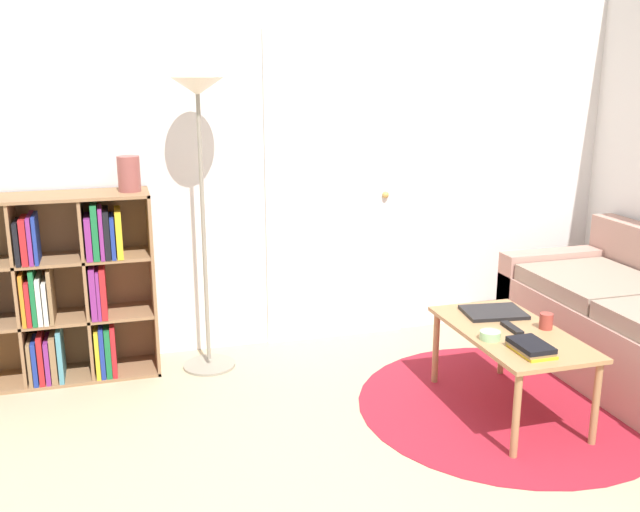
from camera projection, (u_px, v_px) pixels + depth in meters
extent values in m
cube|color=silver|center=(287.00, 145.00, 4.47)|extent=(7.49, 0.05, 2.60)
cube|color=white|center=(337.00, 191.00, 4.60)|extent=(0.94, 0.02, 2.00)
sphere|color=tan|center=(386.00, 195.00, 4.68)|extent=(0.04, 0.04, 0.04)
cylinder|color=maroon|center=(508.00, 405.00, 3.85)|extent=(1.62, 1.62, 0.01)
cube|color=#936B47|center=(153.00, 281.00, 4.23)|extent=(0.02, 0.34, 1.09)
cube|color=#936B47|center=(44.00, 197.00, 3.94)|extent=(1.13, 0.34, 0.02)
cube|color=#936B47|center=(62.00, 375.00, 4.21)|extent=(1.13, 0.34, 0.02)
cube|color=#936B47|center=(55.00, 281.00, 4.22)|extent=(1.13, 0.02, 1.09)
cube|color=#936B47|center=(19.00, 292.00, 4.02)|extent=(0.02, 0.32, 1.05)
cube|color=#936B47|center=(87.00, 286.00, 4.12)|extent=(0.02, 0.32, 1.05)
cube|color=#936B47|center=(56.00, 318.00, 4.12)|extent=(1.09, 0.32, 0.02)
cube|color=#936B47|center=(50.00, 260.00, 4.03)|extent=(1.09, 0.32, 0.02)
cube|color=olive|center=(31.00, 360.00, 4.09)|extent=(0.02, 0.22, 0.25)
cube|color=navy|center=(36.00, 360.00, 4.08)|extent=(0.03, 0.19, 0.26)
cube|color=#B21E23|center=(42.00, 357.00, 4.10)|extent=(0.03, 0.22, 0.28)
cube|color=#7F287A|center=(48.00, 359.00, 4.11)|extent=(0.03, 0.22, 0.25)
cube|color=olive|center=(54.00, 356.00, 4.12)|extent=(0.03, 0.22, 0.28)
cube|color=teal|center=(61.00, 352.00, 4.14)|extent=(0.03, 0.26, 0.31)
cube|color=gold|center=(97.00, 351.00, 4.18)|extent=(0.02, 0.21, 0.29)
cube|color=navy|center=(102.00, 349.00, 4.19)|extent=(0.03, 0.24, 0.30)
cube|color=#196B38|center=(108.00, 349.00, 4.20)|extent=(0.03, 0.23, 0.29)
cube|color=#B21E23|center=(113.00, 348.00, 4.20)|extent=(0.03, 0.22, 0.30)
cube|color=orange|center=(24.00, 296.00, 4.01)|extent=(0.02, 0.27, 0.30)
cube|color=#B21E23|center=(29.00, 301.00, 4.00)|extent=(0.02, 0.22, 0.25)
cube|color=#196B38|center=(34.00, 295.00, 4.00)|extent=(0.03, 0.22, 0.31)
cube|color=silver|center=(40.00, 298.00, 4.03)|extent=(0.03, 0.25, 0.27)
cube|color=silver|center=(46.00, 300.00, 4.02)|extent=(0.02, 0.21, 0.24)
cube|color=olive|center=(51.00, 293.00, 4.04)|extent=(0.02, 0.26, 0.31)
cube|color=#7F287A|center=(93.00, 291.00, 4.09)|extent=(0.03, 0.22, 0.30)
cube|color=#7F287A|center=(98.00, 292.00, 4.10)|extent=(0.02, 0.23, 0.28)
cube|color=#B21E23|center=(103.00, 290.00, 4.13)|extent=(0.03, 0.27, 0.29)
cube|color=black|center=(18.00, 242.00, 3.90)|extent=(0.03, 0.20, 0.24)
cube|color=#B21E23|center=(25.00, 240.00, 3.90)|extent=(0.03, 0.20, 0.26)
cube|color=#7F287A|center=(32.00, 238.00, 3.94)|extent=(0.02, 0.27, 0.26)
cube|color=navy|center=(36.00, 238.00, 3.93)|extent=(0.02, 0.22, 0.27)
cube|color=#7F287A|center=(89.00, 237.00, 4.01)|extent=(0.03, 0.24, 0.24)
cube|color=#196B38|center=(95.00, 229.00, 4.03)|extent=(0.03, 0.26, 0.31)
cube|color=#7F287A|center=(101.00, 232.00, 4.00)|extent=(0.02, 0.19, 0.29)
cube|color=black|center=(107.00, 233.00, 4.04)|extent=(0.03, 0.25, 0.27)
cube|color=navy|center=(113.00, 236.00, 4.04)|extent=(0.02, 0.23, 0.24)
cube|color=gold|center=(119.00, 232.00, 4.06)|extent=(0.03, 0.25, 0.27)
cylinder|color=gray|center=(209.00, 365.00, 4.36)|extent=(0.32, 0.32, 0.01)
cylinder|color=gray|center=(203.00, 229.00, 4.14)|extent=(0.02, 0.02, 1.62)
cone|color=white|center=(197.00, 86.00, 3.93)|extent=(0.30, 0.30, 0.10)
cube|color=tan|center=(558.00, 292.00, 4.85)|extent=(0.86, 0.16, 0.58)
cube|color=gray|center=(595.00, 284.00, 4.35)|extent=(0.66, 0.75, 0.10)
cube|color=#AD7F51|center=(511.00, 333.00, 3.69)|extent=(0.51, 0.94, 0.02)
cylinder|color=#AD7F51|center=(516.00, 416.00, 3.29)|extent=(0.04, 0.04, 0.43)
cylinder|color=#AD7F51|center=(436.00, 347.00, 4.09)|extent=(0.04, 0.04, 0.43)
cylinder|color=#AD7F51|center=(596.00, 404.00, 3.40)|extent=(0.04, 0.04, 0.43)
cylinder|color=#AD7F51|center=(502.00, 340.00, 4.20)|extent=(0.04, 0.04, 0.43)
cube|color=black|center=(494.00, 312.00, 3.93)|extent=(0.35, 0.29, 0.02)
cylinder|color=#9ED193|center=(490.00, 335.00, 3.56)|extent=(0.10, 0.10, 0.04)
cube|color=gold|center=(532.00, 351.00, 3.40)|extent=(0.15, 0.22, 0.01)
cube|color=olive|center=(530.00, 348.00, 3.40)|extent=(0.15, 0.22, 0.01)
cube|color=black|center=(531.00, 345.00, 3.39)|extent=(0.15, 0.22, 0.02)
cylinder|color=#A33D33|center=(546.00, 321.00, 3.70)|extent=(0.07, 0.07, 0.08)
cube|color=black|center=(512.00, 328.00, 3.69)|extent=(0.05, 0.17, 0.02)
cylinder|color=#934C47|center=(129.00, 174.00, 4.03)|extent=(0.13, 0.13, 0.20)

